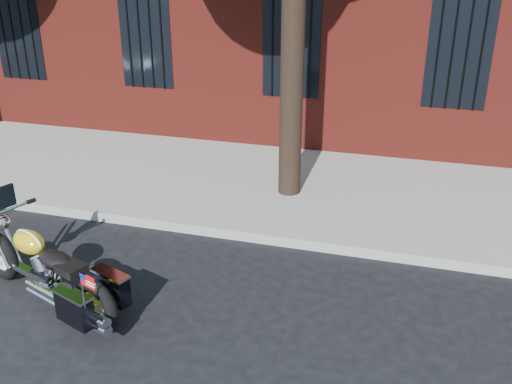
# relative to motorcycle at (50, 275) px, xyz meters

# --- Properties ---
(ground) EXTENTS (120.00, 120.00, 0.00)m
(ground) POSITION_rel_motorcycle_xyz_m (1.46, 0.85, -0.44)
(ground) COLOR black
(ground) RESTS_ON ground
(curb) EXTENTS (40.00, 0.16, 0.15)m
(curb) POSITION_rel_motorcycle_xyz_m (1.46, 2.23, -0.37)
(curb) COLOR gray
(curb) RESTS_ON ground
(sidewalk) EXTENTS (40.00, 3.60, 0.15)m
(sidewalk) POSITION_rel_motorcycle_xyz_m (1.46, 4.11, -0.37)
(sidewalk) COLOR gray
(sidewalk) RESTS_ON ground
(motorcycle) EXTENTS (2.38, 1.33, 1.31)m
(motorcycle) POSITION_rel_motorcycle_xyz_m (0.00, 0.00, 0.00)
(motorcycle) COLOR black
(motorcycle) RESTS_ON ground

